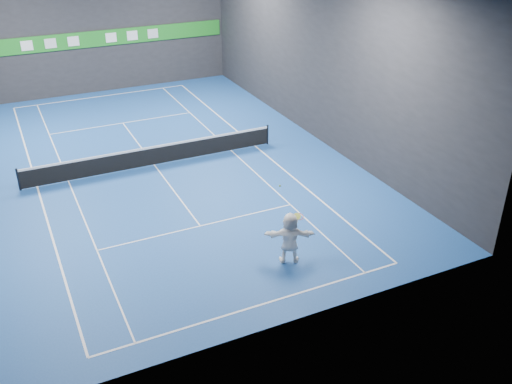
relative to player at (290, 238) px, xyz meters
name	(u,v)px	position (x,y,z in m)	size (l,w,h in m)	color
ground	(154,165)	(-2.05, 10.08, -0.98)	(26.00, 26.00, 0.00)	#1B4895
wall_back	(90,23)	(-2.05, 23.08, 3.52)	(18.00, 0.10, 9.00)	#262528
wall_front	(278,198)	(-2.05, -2.92, 3.52)	(18.00, 0.10, 9.00)	#262528
wall_right	(317,54)	(6.95, 10.08, 3.52)	(0.10, 26.00, 9.00)	#262528
baseline_near	(260,305)	(-2.05, -1.81, -0.97)	(10.98, 0.08, 0.01)	white
baseline_far	(103,96)	(-2.05, 21.97, -0.97)	(10.98, 0.08, 0.01)	white
sideline_doubles_left	(37,187)	(-7.54, 10.08, -0.97)	(0.08, 23.78, 0.01)	white
sideline_doubles_right	(255,146)	(3.44, 10.08, -0.97)	(0.08, 23.78, 0.01)	white
sideline_singles_left	(68,181)	(-6.16, 10.08, -0.97)	(0.06, 23.78, 0.01)	white
sideline_singles_right	(231,151)	(2.06, 10.08, -0.97)	(0.06, 23.78, 0.01)	white
service_line_near	(200,226)	(-2.05, 3.68, -0.97)	(8.23, 0.06, 0.01)	white
service_line_far	(123,123)	(-2.05, 16.48, -0.97)	(8.23, 0.06, 0.01)	white
center_service_line	(154,165)	(-2.05, 10.08, -0.97)	(0.06, 12.80, 0.01)	white
player	(290,238)	(0.00, 0.00, 0.00)	(1.81, 0.58, 1.96)	white
tennis_ball	(280,186)	(-0.41, 0.06, 2.14)	(0.07, 0.07, 0.07)	#B8DA24
tennis_net	(154,155)	(-2.05, 10.08, -0.44)	(12.50, 0.10, 1.07)	black
sponsor_banner	(92,39)	(-2.05, 23.01, 2.52)	(17.64, 0.11, 1.00)	#1D8722
tennis_racket	(299,218)	(0.35, 0.05, 0.71)	(0.48, 0.39, 0.54)	red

